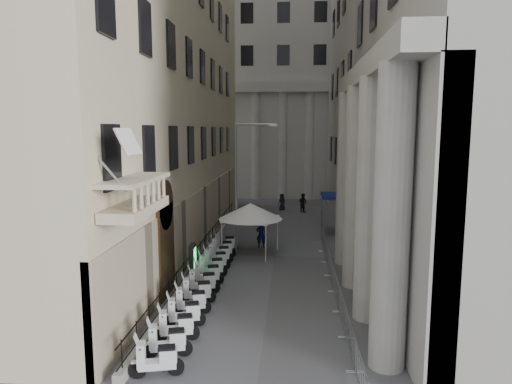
# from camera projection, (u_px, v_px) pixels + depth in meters

# --- Properties ---
(far_building) EXTENTS (22.00, 10.00, 30.00)m
(far_building) POSITION_uv_depth(u_px,v_px,m) (284.00, 70.00, 55.14)
(far_building) COLOR #B9B7AF
(far_building) RESTS_ON ground
(iron_fence) EXTENTS (0.30, 28.00, 1.40)m
(iron_fence) POSITION_uv_depth(u_px,v_px,m) (204.00, 260.00, 27.89)
(iron_fence) COLOR black
(iron_fence) RESTS_ON ground
(blue_awning) EXTENTS (1.60, 3.00, 3.00)m
(blue_awning) POSITION_uv_depth(u_px,v_px,m) (331.00, 233.00, 35.14)
(blue_awning) COLOR navy
(blue_awning) RESTS_ON ground
(flag) EXTENTS (1.00, 1.40, 8.20)m
(flag) POSITION_uv_depth(u_px,v_px,m) (137.00, 372.00, 15.03)
(flag) COLOR #9E0C11
(flag) RESTS_ON ground
(scooter_0) EXTENTS (1.49, 0.86, 1.50)m
(scooter_0) POSITION_uv_depth(u_px,v_px,m) (158.00, 376.00, 14.73)
(scooter_0) COLOR silver
(scooter_0) RESTS_ON ground
(scooter_1) EXTENTS (1.49, 0.86, 1.50)m
(scooter_1) POSITION_uv_depth(u_px,v_px,m) (168.00, 357.00, 15.97)
(scooter_1) COLOR silver
(scooter_1) RESTS_ON ground
(scooter_2) EXTENTS (1.49, 0.86, 1.50)m
(scooter_2) POSITION_uv_depth(u_px,v_px,m) (177.00, 341.00, 17.22)
(scooter_2) COLOR silver
(scooter_2) RESTS_ON ground
(scooter_3) EXTENTS (1.49, 0.86, 1.50)m
(scooter_3) POSITION_uv_depth(u_px,v_px,m) (185.00, 327.00, 18.46)
(scooter_3) COLOR silver
(scooter_3) RESTS_ON ground
(scooter_4) EXTENTS (1.49, 0.86, 1.50)m
(scooter_4) POSITION_uv_depth(u_px,v_px,m) (192.00, 314.00, 19.70)
(scooter_4) COLOR silver
(scooter_4) RESTS_ON ground
(scooter_5) EXTENTS (1.49, 0.86, 1.50)m
(scooter_5) POSITION_uv_depth(u_px,v_px,m) (198.00, 303.00, 20.94)
(scooter_5) COLOR silver
(scooter_5) RESTS_ON ground
(scooter_6) EXTENTS (1.49, 0.86, 1.50)m
(scooter_6) POSITION_uv_depth(u_px,v_px,m) (203.00, 293.00, 22.18)
(scooter_6) COLOR silver
(scooter_6) RESTS_ON ground
(scooter_7) EXTENTS (1.49, 0.86, 1.50)m
(scooter_7) POSITION_uv_depth(u_px,v_px,m) (207.00, 285.00, 23.42)
(scooter_7) COLOR silver
(scooter_7) RESTS_ON ground
(scooter_8) EXTENTS (1.49, 0.86, 1.50)m
(scooter_8) POSITION_uv_depth(u_px,v_px,m) (212.00, 277.00, 24.66)
(scooter_8) COLOR silver
(scooter_8) RESTS_ON ground
(scooter_9) EXTENTS (1.49, 0.86, 1.50)m
(scooter_9) POSITION_uv_depth(u_px,v_px,m) (216.00, 270.00, 25.91)
(scooter_9) COLOR silver
(scooter_9) RESTS_ON ground
(scooter_10) EXTENTS (1.49, 0.86, 1.50)m
(scooter_10) POSITION_uv_depth(u_px,v_px,m) (219.00, 263.00, 27.15)
(scooter_10) COLOR silver
(scooter_10) RESTS_ON ground
(scooter_11) EXTENTS (1.49, 0.86, 1.50)m
(scooter_11) POSITION_uv_depth(u_px,v_px,m) (222.00, 258.00, 28.39)
(scooter_11) COLOR silver
(scooter_11) RESTS_ON ground
(scooter_12) EXTENTS (1.49, 0.86, 1.50)m
(scooter_12) POSITION_uv_depth(u_px,v_px,m) (225.00, 252.00, 29.63)
(scooter_12) COLOR silver
(scooter_12) RESTS_ON ground
(barrier_1) EXTENTS (0.60, 2.40, 1.10)m
(barrier_1) POSITION_uv_depth(u_px,v_px,m) (350.00, 354.00, 16.20)
(barrier_1) COLOR #989A9F
(barrier_1) RESTS_ON ground
(barrier_2) EXTENTS (0.60, 2.40, 1.10)m
(barrier_2) POSITION_uv_depth(u_px,v_px,m) (343.00, 324.00, 18.67)
(barrier_2) COLOR #989A9F
(barrier_2) RESTS_ON ground
(barrier_3) EXTENTS (0.60, 2.40, 1.10)m
(barrier_3) POSITION_uv_depth(u_px,v_px,m) (337.00, 302.00, 21.14)
(barrier_3) COLOR #989A9F
(barrier_3) RESTS_ON ground
(barrier_4) EXTENTS (0.60, 2.40, 1.10)m
(barrier_4) POSITION_uv_depth(u_px,v_px,m) (332.00, 284.00, 23.61)
(barrier_4) COLOR #989A9F
(barrier_4) RESTS_ON ground
(barrier_5) EXTENTS (0.60, 2.40, 1.10)m
(barrier_5) POSITION_uv_depth(u_px,v_px,m) (328.00, 269.00, 26.08)
(barrier_5) COLOR #989A9F
(barrier_5) RESTS_ON ground
(barrier_6) EXTENTS (0.60, 2.40, 1.10)m
(barrier_6) POSITION_uv_depth(u_px,v_px,m) (325.00, 257.00, 28.55)
(barrier_6) COLOR #989A9F
(barrier_6) RESTS_ON ground
(barrier_7) EXTENTS (0.60, 2.40, 1.10)m
(barrier_7) POSITION_uv_depth(u_px,v_px,m) (322.00, 247.00, 31.02)
(barrier_7) COLOR #989A9F
(barrier_7) RESTS_ON ground
(security_tent) EXTENTS (4.04, 4.04, 3.29)m
(security_tent) POSITION_uv_depth(u_px,v_px,m) (247.00, 210.00, 29.30)
(security_tent) COLOR silver
(security_tent) RESTS_ON ground
(street_lamp) EXTENTS (2.71, 0.31, 8.29)m
(street_lamp) POSITION_uv_depth(u_px,v_px,m) (241.00, 177.00, 28.86)
(street_lamp) COLOR gray
(street_lamp) RESTS_ON ground
(info_kiosk) EXTENTS (0.35, 0.90, 1.88)m
(info_kiosk) POSITION_uv_depth(u_px,v_px,m) (192.00, 261.00, 24.24)
(info_kiosk) COLOR black
(info_kiosk) RESTS_ON ground
(pedestrian_a) EXTENTS (0.67, 0.44, 1.83)m
(pedestrian_a) POSITION_uv_depth(u_px,v_px,m) (261.00, 234.00, 30.65)
(pedestrian_a) COLOR #0E1138
(pedestrian_a) RESTS_ON ground
(pedestrian_b) EXTENTS (1.12, 1.10, 1.82)m
(pedestrian_b) POSITION_uv_depth(u_px,v_px,m) (303.00, 203.00, 43.88)
(pedestrian_b) COLOR black
(pedestrian_b) RESTS_ON ground
(pedestrian_c) EXTENTS (0.96, 0.88, 1.64)m
(pedestrian_c) POSITION_uv_depth(u_px,v_px,m) (282.00, 202.00, 44.86)
(pedestrian_c) COLOR black
(pedestrian_c) RESTS_ON ground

